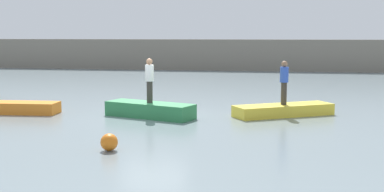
# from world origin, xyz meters

# --- Properties ---
(ground_plane) EXTENTS (120.00, 120.00, 0.00)m
(ground_plane) POSITION_xyz_m (0.00, 0.00, 0.00)
(ground_plane) COLOR slate
(embankment_wall) EXTENTS (80.00, 1.20, 2.63)m
(embankment_wall) POSITION_xyz_m (0.00, 24.90, 1.31)
(embankment_wall) COLOR gray
(embankment_wall) RESTS_ON ground_plane
(rowboat_orange) EXTENTS (2.86, 1.17, 0.45)m
(rowboat_orange) POSITION_xyz_m (-5.23, -0.12, 0.22)
(rowboat_orange) COLOR orange
(rowboat_orange) RESTS_ON ground_plane
(rowboat_green) EXTENTS (3.59, 2.15, 0.55)m
(rowboat_green) POSITION_xyz_m (-0.07, -0.15, 0.27)
(rowboat_green) COLOR #2D7F47
(rowboat_green) RESTS_ON ground_plane
(rowboat_yellow) EXTENTS (3.87, 2.94, 0.43)m
(rowboat_yellow) POSITION_xyz_m (4.84, 1.08, 0.22)
(rowboat_yellow) COLOR gold
(rowboat_yellow) RESTS_ON ground_plane
(person_blue_shirt) EXTENTS (0.32, 0.32, 1.66)m
(person_blue_shirt) POSITION_xyz_m (4.84, 1.08, 1.35)
(person_blue_shirt) COLOR #38332D
(person_blue_shirt) RESTS_ON rowboat_yellow
(person_white_shirt) EXTENTS (0.32, 0.32, 1.65)m
(person_white_shirt) POSITION_xyz_m (-0.07, -0.15, 1.46)
(person_white_shirt) COLOR #38332D
(person_white_shirt) RESTS_ON rowboat_green
(mooring_buoy) EXTENTS (0.47, 0.47, 0.47)m
(mooring_buoy) POSITION_xyz_m (0.26, -5.65, 0.23)
(mooring_buoy) COLOR orange
(mooring_buoy) RESTS_ON ground_plane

